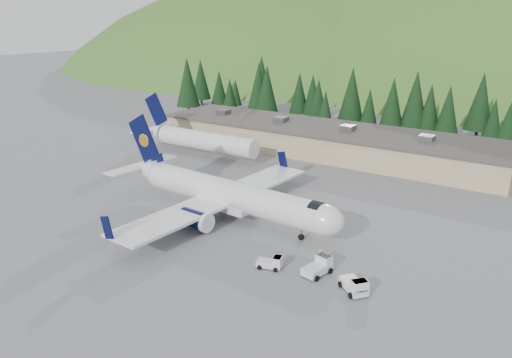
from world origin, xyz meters
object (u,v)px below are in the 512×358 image
object	(u,v)px
airliner	(225,194)
second_airliner	(195,139)
terminal_building	(324,139)
ramp_worker	(320,257)
baggage_tug_b	(355,286)
baggage_tug_c	(319,266)
baggage_tug_a	(272,263)

from	to	relation	value
airliner	second_airliner	world-z (taller)	airliner
terminal_building	ramp_worker	world-z (taller)	terminal_building
baggage_tug_b	terminal_building	bearing A→B (deg)	158.90
airliner	second_airliner	bearing A→B (deg)	141.16
second_airliner	terminal_building	size ratio (longest dim) A/B	0.39
baggage_tug_c	baggage_tug_a	bearing A→B (deg)	122.82
terminal_building	ramp_worker	distance (m)	47.89
terminal_building	baggage_tug_b	bearing A→B (deg)	-60.33
baggage_tug_b	ramp_worker	world-z (taller)	ramp_worker
airliner	baggage_tug_c	xyz separation A→B (m)	(17.80, -7.06, -2.47)
terminal_building	baggage_tug_c	bearing A→B (deg)	-64.22
airliner	terminal_building	bearing A→B (deg)	99.68
baggage_tug_c	second_airliner	bearing A→B (deg)	67.08
baggage_tug_a	terminal_building	world-z (taller)	terminal_building
baggage_tug_b	baggage_tug_c	size ratio (longest dim) A/B	0.98
baggage_tug_a	baggage_tug_b	world-z (taller)	baggage_tug_b
baggage_tug_c	ramp_worker	bearing A→B (deg)	35.92
baggage_tug_b	ramp_worker	xyz separation A→B (m)	(-5.66, 3.51, 0.11)
baggage_tug_c	terminal_building	size ratio (longest dim) A/B	0.05
baggage_tug_b	baggage_tug_c	world-z (taller)	baggage_tug_c
baggage_tug_a	baggage_tug_c	size ratio (longest dim) A/B	0.80
second_airliner	baggage_tug_b	bearing A→B (deg)	-33.36
airliner	baggage_tug_c	world-z (taller)	airliner
second_airliner	baggage_tug_a	world-z (taller)	second_airliner
second_airliner	ramp_worker	world-z (taller)	second_airliner
ramp_worker	baggage_tug_c	bearing A→B (deg)	78.64
second_airliner	ramp_worker	bearing A→B (deg)	-33.57
second_airliner	baggage_tug_c	world-z (taller)	second_airliner
second_airliner	baggage_tug_c	bearing A→B (deg)	-34.85
airliner	second_airliner	xyz separation A→B (m)	(-23.84, 21.93, 0.03)
baggage_tug_b	terminal_building	distance (m)	53.63
baggage_tug_c	ramp_worker	size ratio (longest dim) A/B	2.05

